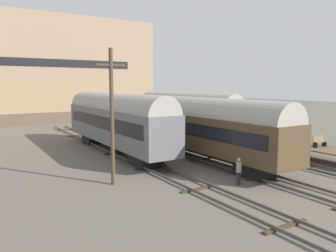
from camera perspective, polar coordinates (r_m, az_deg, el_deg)
name	(u,v)px	position (r m, az deg, el deg)	size (l,w,h in m)	color
ground_plane	(228,168)	(24.63, 10.42, -7.15)	(200.00, 200.00, 0.00)	#60594C
track_left	(172,175)	(21.72, 0.72, -8.57)	(2.60, 60.00, 0.26)	#4C4742
track_middle	(228,166)	(24.59, 10.42, -6.82)	(2.60, 60.00, 0.26)	#4C4742
track_right	(273,158)	(28.02, 17.88, -5.34)	(2.60, 60.00, 0.26)	#4C4742
train_car_green	(185,112)	(37.02, 2.94, 2.36)	(3.05, 16.64, 5.24)	black
train_car_brown	(204,125)	(26.32, 6.27, 0.21)	(2.97, 17.16, 5.06)	black
train_car_grey	(115,119)	(29.62, -9.26, 1.27)	(2.87, 18.05, 5.32)	black
station_platform	(300,145)	(29.95, 21.94, -3.08)	(3.17, 11.54, 1.07)	brown
bench	(319,141)	(29.15, 24.84, -2.35)	(1.40, 0.40, 0.91)	brown
person_worker	(239,169)	(20.37, 12.23, -7.28)	(0.32, 0.32, 1.68)	#282833
utility_pole	(112,115)	(19.73, -9.74, 1.88)	(1.80, 0.24, 8.17)	#473828
warehouse_building	(50,70)	(60.91, -19.82, 9.18)	(34.63, 10.98, 17.37)	brown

